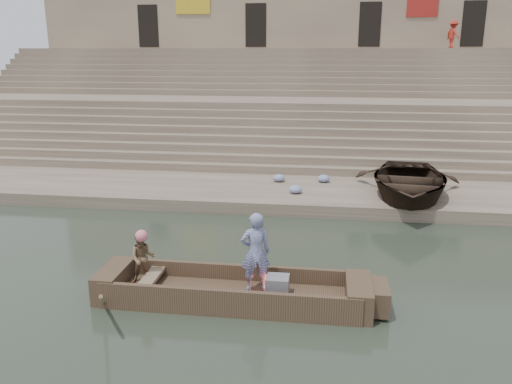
% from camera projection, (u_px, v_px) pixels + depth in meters
% --- Properties ---
extents(ground, '(120.00, 120.00, 0.00)m').
position_uv_depth(ground, '(189.00, 305.00, 10.40)').
color(ground, '#273125').
rests_on(ground, ground).
extents(lower_landing, '(32.00, 4.00, 0.40)m').
position_uv_depth(lower_landing, '(249.00, 192.00, 17.99)').
color(lower_landing, gray).
rests_on(lower_landing, ground).
extents(mid_landing, '(32.00, 3.00, 2.80)m').
position_uv_depth(mid_landing, '(272.00, 128.00, 24.83)').
color(mid_landing, gray).
rests_on(mid_landing, ground).
extents(upper_landing, '(32.00, 3.00, 5.20)m').
position_uv_depth(upper_landing, '(285.00, 92.00, 31.20)').
color(upper_landing, gray).
rests_on(upper_landing, ground).
extents(ghat_steps, '(32.00, 11.00, 5.20)m').
position_uv_depth(ghat_steps, '(276.00, 116.00, 26.34)').
color(ghat_steps, gray).
rests_on(ghat_steps, ground).
extents(building_wall, '(32.00, 5.07, 11.20)m').
position_uv_depth(building_wall, '(290.00, 42.00, 34.21)').
color(building_wall, tan).
rests_on(building_wall, ground).
extents(main_rowboat, '(5.00, 1.30, 0.22)m').
position_uv_depth(main_rowboat, '(232.00, 297.00, 10.50)').
color(main_rowboat, brown).
rests_on(main_rowboat, ground).
extents(rowboat_trim, '(6.04, 2.63, 1.79)m').
position_uv_depth(rowboat_trim, '(242.00, 289.00, 10.42)').
color(rowboat_trim, brown).
rests_on(rowboat_trim, ground).
extents(standing_man, '(0.70, 0.56, 1.68)m').
position_uv_depth(standing_man, '(256.00, 252.00, 10.34)').
color(standing_man, navy).
rests_on(standing_man, main_rowboat).
extents(rowing_man, '(0.64, 0.56, 1.12)m').
position_uv_depth(rowing_man, '(143.00, 258.00, 10.77)').
color(rowing_man, '#2A7E4C').
rests_on(rowing_man, main_rowboat).
extents(television, '(0.46, 0.42, 0.40)m').
position_uv_depth(television, '(277.00, 286.00, 10.30)').
color(television, slate).
rests_on(television, main_rowboat).
extents(beached_rowboat, '(4.13, 5.40, 1.04)m').
position_uv_depth(beached_rowboat, '(408.00, 181.00, 16.65)').
color(beached_rowboat, '#2D2116').
rests_on(beached_rowboat, lower_landing).
extents(pedestrian, '(0.92, 1.13, 1.53)m').
position_uv_depth(pedestrian, '(453.00, 34.00, 29.15)').
color(pedestrian, '#AB291D').
rests_on(pedestrian, upper_landing).
extents(cloth_bundles, '(2.07, 2.11, 0.26)m').
position_uv_depth(cloth_bundles, '(299.00, 182.00, 18.10)').
color(cloth_bundles, '#3F5999').
rests_on(cloth_bundles, lower_landing).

